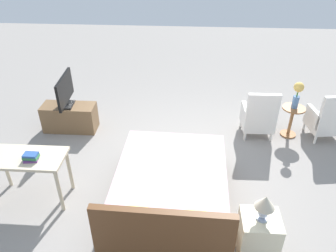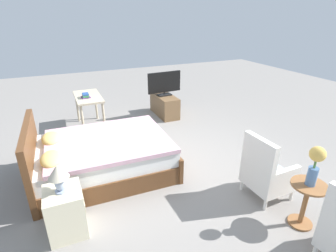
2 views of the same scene
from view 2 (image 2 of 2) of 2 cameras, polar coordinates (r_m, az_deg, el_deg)
ground_plane at (r=4.50m, az=-1.69°, el=-7.88°), size 16.00×16.00×0.00m
bed at (r=4.20m, az=-14.37°, el=-6.49°), size 1.53×2.07×0.96m
armchair_by_window_right at (r=3.79m, az=20.51°, el=-9.52°), size 0.55×0.55×0.92m
side_table at (r=3.53m, az=27.79°, el=-13.98°), size 0.40×0.40×0.57m
flower_vase at (r=3.27m, az=29.46°, el=-6.86°), size 0.17×0.17×0.48m
nightstand at (r=3.31m, az=-21.38°, el=-17.00°), size 0.44×0.41×0.57m
table_lamp at (r=3.03m, az=-22.78°, el=-9.76°), size 0.22×0.22×0.33m
tv_stand at (r=6.44m, az=-0.77°, el=4.57°), size 0.96×0.40×0.50m
tv_flatscreen at (r=6.28m, az=-0.80°, el=9.28°), size 0.22×0.84×0.57m
vanity_desk at (r=5.85m, az=-16.94°, el=5.31°), size 1.04×0.52×0.72m
book_stack at (r=5.69m, az=-17.50°, el=6.31°), size 0.20×0.19×0.09m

